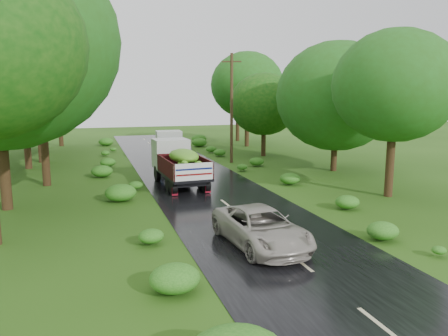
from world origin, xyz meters
name	(u,v)px	position (x,y,z in m)	size (l,w,h in m)	color
ground	(301,263)	(0.00, 0.00, 0.00)	(120.00, 120.00, 0.00)	#24480F
road	(247,220)	(0.00, 5.00, 0.01)	(6.50, 80.00, 0.02)	black
road_lines	(239,214)	(0.00, 6.00, 0.02)	(0.12, 69.60, 0.00)	#BFB78C
truck_near	(178,161)	(-1.34, 13.19, 1.46)	(2.47, 6.24, 2.58)	black
truck_far	(171,146)	(-0.24, 21.17, 1.37)	(2.41, 5.89, 2.42)	black
car	(261,227)	(-0.64, 1.87, 0.69)	(2.24, 4.85, 1.35)	#A8A196
utility_pole	(232,107)	(4.38, 20.32, 4.34)	(1.40, 0.67, 8.44)	#382616
trees_left	(28,69)	(-10.02, 20.61, 7.00)	(5.74, 34.90, 9.96)	black
trees_right	(288,94)	(9.34, 20.75, 5.38)	(5.69, 31.57, 7.99)	black
shrubs	(197,176)	(0.00, 14.00, 0.35)	(11.90, 44.00, 0.70)	#226217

